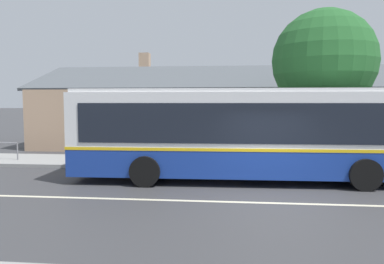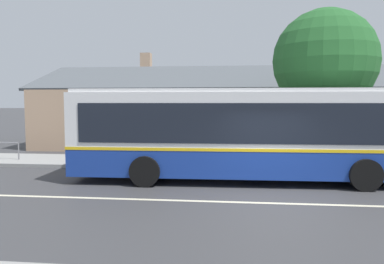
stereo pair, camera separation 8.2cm
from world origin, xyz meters
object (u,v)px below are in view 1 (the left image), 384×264
(transit_bus, at_px, (245,132))
(bench_by_building, at_px, (93,151))
(street_tree_primary, at_px, (326,65))
(bike_rack, at_px, (6,148))

(transit_bus, relative_size, bench_by_building, 7.22)
(transit_bus, xyz_separation_m, bench_by_building, (-6.57, 2.96, -1.14))
(street_tree_primary, bearing_deg, bench_by_building, -174.04)
(transit_bus, xyz_separation_m, bike_rack, (-10.53, 2.74, -1.02))
(bench_by_building, relative_size, street_tree_primary, 0.24)
(transit_bus, distance_m, bike_rack, 10.93)
(transit_bus, height_order, bench_by_building, transit_bus)
(bench_by_building, bearing_deg, bike_rack, -176.89)
(bike_rack, bearing_deg, transit_bus, -14.60)
(transit_bus, distance_m, bench_by_building, 7.29)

